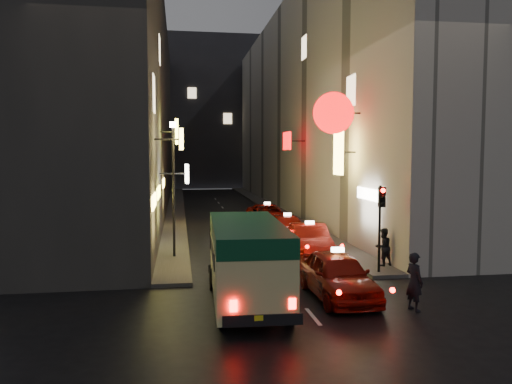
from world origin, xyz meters
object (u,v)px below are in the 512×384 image
taxi_near (338,271)px  pedestrian_crossing (414,278)px  lamp_post (174,180)px  traffic_light (381,210)px  minibus (247,253)px

taxi_near → pedestrian_crossing: 2.58m
lamp_post → traffic_light: bearing=-28.9°
taxi_near → pedestrian_crossing: bearing=-40.9°
minibus → pedestrian_crossing: (5.11, -1.32, -0.67)m
taxi_near → traffic_light: 4.14m
minibus → taxi_near: 3.28m
minibus → pedestrian_crossing: size_ratio=3.05×
minibus → taxi_near: (3.17, 0.37, -0.79)m
pedestrian_crossing → traffic_light: bearing=-25.0°
minibus → traffic_light: bearing=27.4°
minibus → pedestrian_crossing: 5.32m
pedestrian_crossing → lamp_post: lamp_post is taller
taxi_near → pedestrian_crossing: pedestrian_crossing is taller
minibus → lamp_post: (-2.39, 7.54, 2.02)m
lamp_post → pedestrian_crossing: bearing=-49.8°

